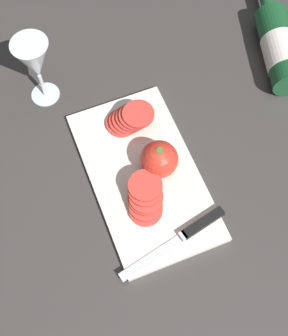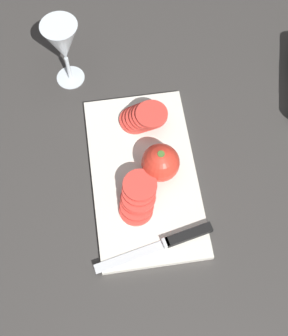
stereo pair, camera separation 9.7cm
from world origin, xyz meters
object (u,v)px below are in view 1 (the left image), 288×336
Objects in this scene: wine_glass at (35,62)px; tomato_slice_stack_near at (145,198)px; knife at (193,230)px; wine_bottle at (279,45)px; tomato_slice_stack_far at (130,119)px; whole_tomato at (159,159)px.

tomato_slice_stack_near is at bearing -161.39° from wine_glass.
wine_bottle is at bearing -150.07° from knife.
tomato_slice_stack_near and tomato_slice_stack_far have the same top height.
tomato_slice_stack_near is (-0.34, -0.12, -0.08)m from wine_glass.
knife is (-0.34, 0.37, -0.02)m from wine_bottle.
wine_glass is 1.70× the size of tomato_slice_stack_far.
tomato_slice_stack_far is (0.12, 0.02, -0.02)m from whole_tomato.
whole_tomato is 0.13m from tomato_slice_stack_far.
whole_tomato is 0.33× the size of knife.
wine_glass is 0.37m from tomato_slice_stack_near.
wine_bottle is 0.50m from tomato_slice_stack_near.
wine_glass is 0.23m from tomato_slice_stack_far.
wine_glass reaches higher than wine_bottle.
wine_bottle is 3.27× the size of tomato_slice_stack_far.
wine_glass reaches higher than tomato_slice_stack_far.
tomato_slice_stack_near is (-0.24, 0.44, -0.00)m from wine_bottle.
whole_tomato is at bearing -148.58° from wine_glass.
tomato_slice_stack_far is (-0.16, -0.15, -0.08)m from wine_glass.
wine_glass is at bearing -79.37° from knife.
wine_glass reaches higher than whole_tomato.
knife is at bearing -144.36° from tomato_slice_stack_near.
wine_glass is 0.48m from knife.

